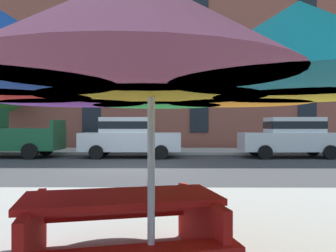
{
  "coord_description": "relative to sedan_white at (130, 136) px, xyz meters",
  "views": [
    {
      "loc": [
        1.52,
        -11.8,
        1.42
      ],
      "look_at": [
        1.4,
        3.2,
        1.4
      ],
      "focal_mm": 37.3,
      "sensor_mm": 36.0,
      "label": 1
    }
  ],
  "objects": [
    {
      "name": "apartment_building",
      "position": [
        0.3,
        11.29,
        8.65
      ],
      "size": [
        38.56,
        12.08,
        19.2
      ],
      "color": "#934C3D",
      "rests_on": "ground"
    },
    {
      "name": "sedan_white",
      "position": [
        0.0,
        0.0,
        0.0
      ],
      "size": [
        4.4,
        1.98,
        1.78
      ],
      "color": "silver",
      "rests_on": "ground"
    },
    {
      "name": "picnic_table",
      "position": [
        1.36,
        -12.24,
        -0.46
      ],
      "size": [
        2.1,
        1.9,
        0.77
      ],
      "color": "red",
      "rests_on": "ground"
    },
    {
      "name": "patio_umbrella",
      "position": [
        1.66,
        -12.7,
        0.94
      ],
      "size": [
        3.92,
        3.92,
        2.19
      ],
      "color": "silver",
      "rests_on": "ground"
    },
    {
      "name": "street_tree_left",
      "position": [
        -7.39,
        3.54,
        2.31
      ],
      "size": [
        2.41,
        2.51,
        4.51
      ],
      "color": "#4C3823",
      "rests_on": "ground"
    },
    {
      "name": "sidewalk_far",
      "position": [
        0.3,
        3.1,
        -0.89
      ],
      "size": [
        56.0,
        3.6,
        0.12
      ],
      "primitive_type": "cube",
      "color": "#B2ADA3",
      "rests_on": "ground"
    },
    {
      "name": "ground_plane",
      "position": [
        0.3,
        -3.7,
        -0.95
      ],
      "size": [
        120.0,
        120.0,
        0.0
      ],
      "primitive_type": "plane",
      "color": "#38383A"
    },
    {
      "name": "sedan_white_midblock",
      "position": [
        7.19,
        0.0,
        0.0
      ],
      "size": [
        4.4,
        1.98,
        1.78
      ],
      "color": "silver",
      "rests_on": "ground"
    }
  ]
}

